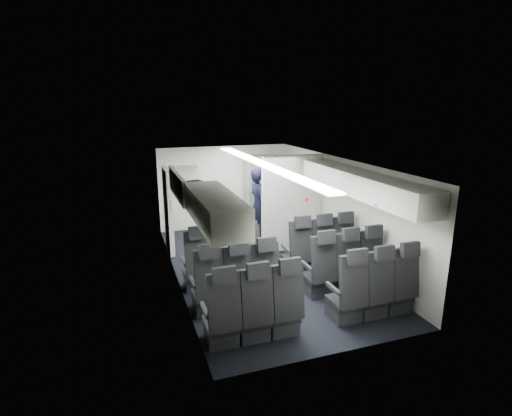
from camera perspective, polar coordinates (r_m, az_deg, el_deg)
cabin_shell at (r=7.78m, az=0.95°, el=-0.90°), size 3.41×6.01×2.16m
seat_row_front at (r=7.54m, az=2.32°, el=-7.22°), size 3.33×0.56×1.24m
seat_row_mid at (r=6.77m, az=5.11°, el=-9.90°), size 3.33×0.56×1.24m
seat_row_rear at (r=6.05m, az=8.64°, el=-13.21°), size 3.33×0.56×1.24m
overhead_bin_left_rear at (r=5.35m, az=-5.88°, el=-0.10°), size 0.53×1.80×0.40m
overhead_bin_left_front_open at (r=7.04m, az=-9.45°, el=2.37°), size 0.64×1.70×0.72m
overhead_bin_right_rear at (r=6.54m, az=18.74°, el=1.95°), size 0.53×1.80×0.40m
overhead_bin_right_front at (r=7.97m, az=11.14°, el=4.64°), size 0.53×1.70×0.40m
bulkhead_partition at (r=8.86m, az=5.17°, el=0.69°), size 1.40×0.15×2.13m
galley_unit at (r=10.61m, az=0.80°, el=2.41°), size 0.85×0.52×1.90m
boarding_door at (r=8.93m, az=-12.44°, el=-0.29°), size 0.12×1.27×1.86m
flight_attendant at (r=9.18m, az=0.39°, el=0.19°), size 0.47×0.69×1.82m
carry_on_bag at (r=6.95m, az=-9.19°, el=2.74°), size 0.47×0.40×0.24m
papers at (r=9.17m, az=1.61°, el=0.92°), size 0.19×0.14×0.15m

